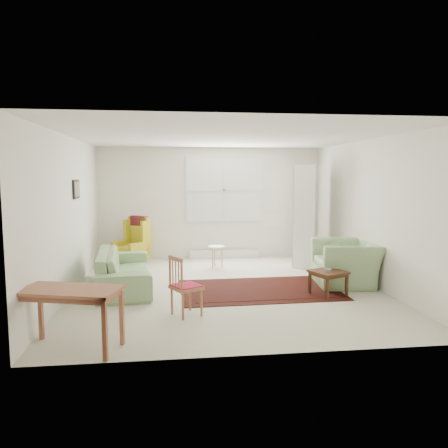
{
  "coord_description": "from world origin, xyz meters",
  "views": [
    {
      "loc": [
        -0.92,
        -7.09,
        1.89
      ],
      "look_at": [
        0.0,
        0.3,
        1.05
      ],
      "focal_mm": 35.0,
      "sensor_mm": 36.0,
      "label": 1
    }
  ],
  "objects": [
    {
      "name": "sofa",
      "position": [
        -1.7,
        0.26,
        0.43
      ],
      "size": [
        1.03,
        2.21,
        0.86
      ],
      "primitive_type": "imported",
      "rotation": [
        0.0,
        0.0,
        1.66
      ],
      "color": "#81A56E",
      "rests_on": "ground"
    },
    {
      "name": "coffee_table",
      "position": [
        1.54,
        -0.61,
        0.2
      ],
      "size": [
        0.63,
        0.63,
        0.39
      ],
      "primitive_type": null,
      "rotation": [
        0.0,
        0.0,
        0.39
      ],
      "color": "#432314",
      "rests_on": "ground"
    },
    {
      "name": "rug",
      "position": [
        0.52,
        -0.18,
        0.01
      ],
      "size": [
        2.61,
        1.71,
        0.03
      ],
      "primitive_type": null,
      "rotation": [
        0.0,
        0.0,
        0.02
      ],
      "color": "black",
      "rests_on": "ground"
    },
    {
      "name": "desk",
      "position": [
        -2.0,
        -2.35,
        0.34
      ],
      "size": [
        1.18,
        0.81,
        0.68
      ],
      "primitive_type": null,
      "rotation": [
        0.0,
        0.0,
        -0.28
      ],
      "color": "#9E5D3F",
      "rests_on": "ground"
    },
    {
      "name": "desk_chair",
      "position": [
        -0.71,
        -1.34,
        0.41
      ],
      "size": [
        0.49,
        0.49,
        0.82
      ],
      "primitive_type": null,
      "rotation": [
        0.0,
        0.0,
        2.08
      ],
      "color": "#9E5D3F",
      "rests_on": "ground"
    },
    {
      "name": "armchair",
      "position": [
        2.1,
        0.03,
        0.45
      ],
      "size": [
        1.13,
        1.26,
        0.9
      ],
      "primitive_type": "imported",
      "rotation": [
        0.0,
        0.0,
        -1.69
      ],
      "color": "#81A56E",
      "rests_on": "ground"
    },
    {
      "name": "cabinet",
      "position": [
        1.91,
        1.71,
        1.05
      ],
      "size": [
        0.74,
        0.94,
        2.09
      ],
      "primitive_type": null,
      "rotation": [
        0.0,
        0.0,
        -0.43
      ],
      "color": "white",
      "rests_on": "ground"
    },
    {
      "name": "stool",
      "position": [
        0.02,
        1.7,
        0.22
      ],
      "size": [
        0.41,
        0.41,
        0.44
      ],
      "primitive_type": null,
      "rotation": [
        0.0,
        0.0,
        -0.32
      ],
      "color": "white",
      "rests_on": "ground"
    },
    {
      "name": "wingback_chair",
      "position": [
        -1.75,
        2.19,
        0.51
      ],
      "size": [
        0.85,
        0.85,
        1.02
      ],
      "primitive_type": null,
      "rotation": [
        0.0,
        0.0,
        -0.72
      ],
      "color": "gold",
      "rests_on": "ground"
    },
    {
      "name": "room",
      "position": [
        0.02,
        0.21,
        1.26
      ],
      "size": [
        5.04,
        5.54,
        2.51
      ],
      "color": "beige",
      "rests_on": "ground"
    }
  ]
}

